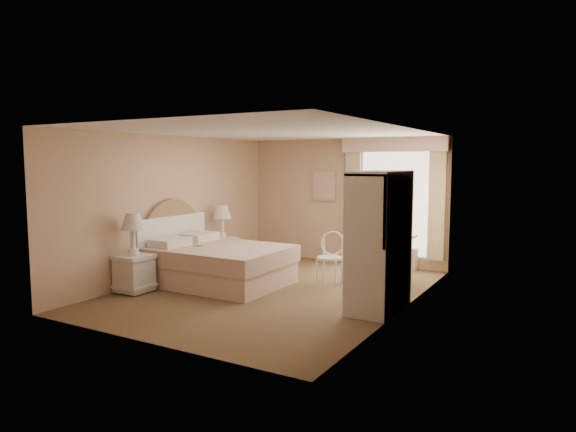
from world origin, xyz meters
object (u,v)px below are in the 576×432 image
Objects in this scene: nightstand_far at (222,244)px; nightstand_near at (134,263)px; armoire at (380,253)px; cafe_chair at (331,253)px; round_table at (395,249)px; bed at (215,262)px.

nightstand_near is at bearing -90.00° from nightstand_far.
nightstand_far is 0.62× the size of armoire.
cafe_chair is at bearing 40.49° from nightstand_near.
nightstand_far is 3.88m from armoire.
armoire is at bearing -18.98° from nightstand_far.
round_table is at bearing 42.99° from nightstand_near.
armoire reaches higher than nightstand_near.
nightstand_near is 3.18m from cafe_chair.
round_table is at bearing 12.77° from nightstand_far.
armoire reaches higher than cafe_chair.
round_table is (3.23, 3.01, 0.06)m from nightstand_near.
nightstand_near is 1.03× the size of nightstand_far.
bed is 2.74× the size of round_table.
nightstand_near is 1.57× the size of round_table.
nightstand_near is 4.41m from round_table.
round_table is (2.50, 1.90, 0.17)m from bed.
bed reaches higher than cafe_chair.
nightstand_far reaches higher than round_table.
armoire is at bearing -77.89° from round_table.
cafe_chair is 0.46× the size of armoire.
bed is 1.80× the size of nightstand_far.
nightstand_near reaches higher than nightstand_far.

